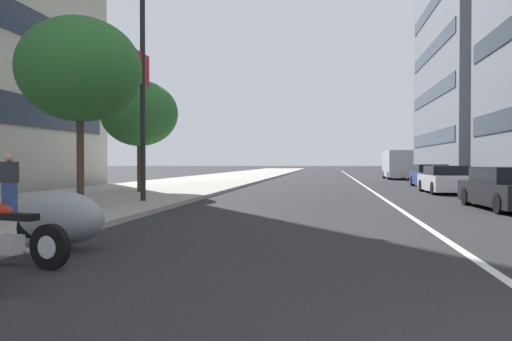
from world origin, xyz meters
TOP-DOWN VIEW (x-y plane):
  - sidewalk_right_plaza at (30.00, 11.59)m, footprint 160.00×8.50m
  - lane_centre_stripe at (35.00, 0.00)m, footprint 110.00×0.16m
  - motorcycle_far_end_row at (3.80, 6.97)m, footprint 0.77×2.18m
  - motorcycle_mid_row at (5.18, 6.91)m, footprint 1.44×2.13m
  - car_lead_in_lane at (14.18, -3.43)m, footprint 4.76×2.00m
  - car_far_down_avenue at (22.71, -3.36)m, footprint 4.23×1.95m
  - car_following_behind at (29.32, -3.93)m, footprint 4.23×1.92m
  - delivery_van_ahead at (43.86, -3.79)m, footprint 5.87×2.05m
  - street_lamp_with_banners at (14.22, 8.41)m, footprint 1.26×2.62m
  - street_tree_far_plaza at (11.36, 9.70)m, footprint 3.68×3.68m
  - street_tree_mid_sidewalk at (19.49, 10.96)m, footprint 3.56×3.56m
  - pedestrian_on_plaza at (9.42, 10.71)m, footprint 0.27×0.41m

SIDE VIEW (x-z plane):
  - lane_centre_stripe at x=35.00m, z-range 0.00..0.01m
  - sidewalk_right_plaza at x=30.00m, z-range 0.00..0.15m
  - motorcycle_far_end_row at x=3.80m, z-range -0.30..1.18m
  - motorcycle_mid_row at x=5.18m, z-range 0.04..1.07m
  - car_far_down_avenue at x=22.71m, z-range -0.03..1.32m
  - car_following_behind at x=29.32m, z-range -0.04..1.34m
  - car_lead_in_lane at x=14.18m, z-range -0.03..1.34m
  - pedestrian_on_plaza at x=9.42m, z-range 0.15..1.76m
  - delivery_van_ahead at x=43.86m, z-range 0.09..2.64m
  - street_tree_mid_sidewalk at x=19.49m, z-range 1.20..6.34m
  - street_tree_far_plaza at x=11.36m, z-range 1.44..7.16m
  - street_lamp_with_banners at x=14.22m, z-range 1.00..8.85m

